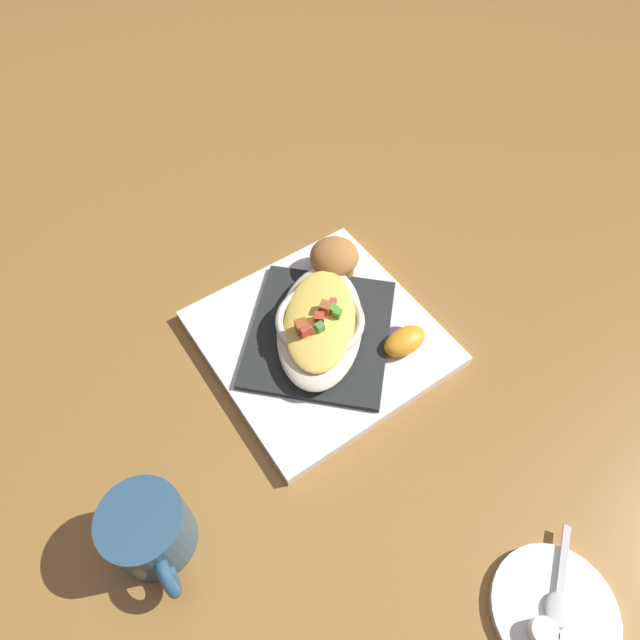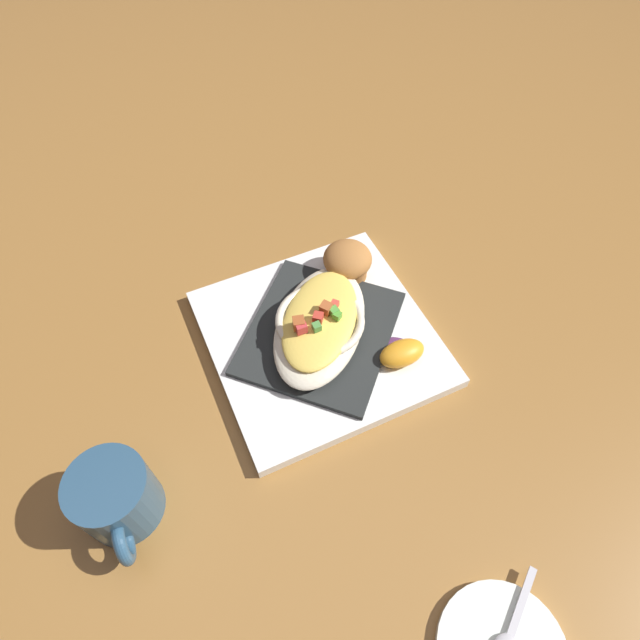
% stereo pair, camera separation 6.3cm
% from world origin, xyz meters
% --- Properties ---
extents(ground_plane, '(2.60, 2.60, 0.00)m').
position_xyz_m(ground_plane, '(0.00, 0.00, 0.00)').
color(ground_plane, olive).
extents(square_plate, '(0.30, 0.30, 0.02)m').
position_xyz_m(square_plate, '(0.00, 0.00, 0.01)').
color(square_plate, white).
rests_on(square_plate, ground_plane).
extents(folded_napkin, '(0.25, 0.24, 0.01)m').
position_xyz_m(folded_napkin, '(0.00, 0.00, 0.02)').
color(folded_napkin, '#272B2A').
rests_on(folded_napkin, square_plate).
extents(gratin_dish, '(0.20, 0.20, 0.05)m').
position_xyz_m(gratin_dish, '(0.00, 0.00, 0.04)').
color(gratin_dish, beige).
rests_on(gratin_dish, folded_napkin).
extents(muffin, '(0.06, 0.06, 0.05)m').
position_xyz_m(muffin, '(-0.08, -0.06, 0.04)').
color(muffin, '#A86932').
rests_on(muffin, square_plate).
extents(orange_garnish, '(0.06, 0.06, 0.03)m').
position_xyz_m(orange_garnish, '(-0.06, 0.08, 0.03)').
color(orange_garnish, '#562B55').
rests_on(orange_garnish, square_plate).
extents(coffee_mug, '(0.08, 0.11, 0.08)m').
position_xyz_m(coffee_mug, '(0.28, 0.06, 0.03)').
color(coffee_mug, '#2B4F6B').
rests_on(coffee_mug, ground_plane).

